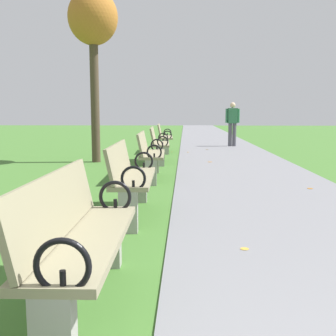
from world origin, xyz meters
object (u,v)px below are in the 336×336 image
tree_3 (93,23)px  pedestrian_walking (232,122)px  park_bench_2 (79,237)px  park_bench_4 (150,154)px  park_bench_3 (130,177)px  park_bench_6 (164,137)px  park_bench_5 (158,144)px

tree_3 → pedestrian_walking: tree_3 is taller
park_bench_2 → pedestrian_walking: bearing=79.2°
park_bench_4 → tree_3: 4.29m
park_bench_3 → park_bench_6: bearing=90.0°
park_bench_2 → park_bench_3: (0.00, 2.45, 0.00)m
park_bench_2 → park_bench_5: bearing=90.0°
park_bench_4 → pedestrian_walking: size_ratio=1.00×
park_bench_3 → park_bench_5: 5.40m
park_bench_2 → pedestrian_walking: (2.44, 12.80, 0.44)m
tree_3 → park_bench_5: bearing=-1.5°
pedestrian_walking → park_bench_2: bearing=-100.8°
park_bench_5 → park_bench_6: size_ratio=1.00×
park_bench_5 → tree_3: tree_3 is taller
park_bench_3 → pedestrian_walking: bearing=76.7°
park_bench_3 → park_bench_2: bearing=-90.0°
park_bench_5 → pedestrian_walking: pedestrian_walking is taller
park_bench_3 → park_bench_4: same height
park_bench_3 → tree_3: bearing=106.6°
park_bench_5 → park_bench_6: (-0.00, 2.75, 0.00)m
tree_3 → pedestrian_walking: size_ratio=2.65×
park_bench_4 → tree_3: tree_3 is taller
pedestrian_walking → tree_3: bearing=-129.6°
park_bench_6 → pedestrian_walking: size_ratio=1.00×
park_bench_6 → tree_3: 4.35m
pedestrian_walking → park_bench_3: bearing=-103.3°
park_bench_2 → park_bench_6: size_ratio=0.99×
park_bench_3 → park_bench_4: bearing=90.0°
park_bench_3 → park_bench_5: size_ratio=1.00×
park_bench_5 → park_bench_6: bearing=90.0°
park_bench_2 → park_bench_3: bearing=90.0°
park_bench_6 → park_bench_2: bearing=-90.0°
park_bench_3 → tree_3: size_ratio=0.38×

